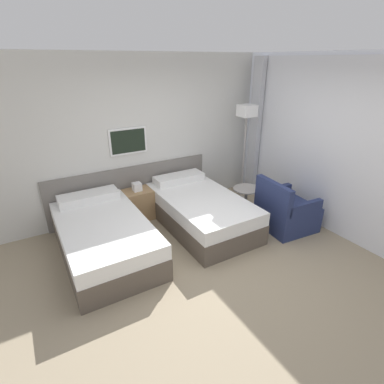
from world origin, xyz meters
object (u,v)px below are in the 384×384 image
(side_table, at_px, (246,197))
(nightstand, at_px, (138,204))
(bed_near_window, at_px, (200,210))
(bed_near_door, at_px, (104,237))
(armchair, at_px, (285,212))
(floor_lamp, at_px, (246,119))

(side_table, bearing_deg, nightstand, 152.11)
(bed_near_window, bearing_deg, side_table, -8.49)
(bed_near_door, distance_m, armchair, 2.88)
(bed_near_window, distance_m, floor_lamp, 1.87)
(bed_near_door, height_order, floor_lamp, floor_lamp)
(side_table, bearing_deg, armchair, -64.89)
(floor_lamp, xyz_separation_m, side_table, (-0.39, -0.59, -1.22))
(bed_near_door, xyz_separation_m, armchair, (2.78, -0.78, 0.00))
(floor_lamp, height_order, armchair, floor_lamp)
(bed_near_door, height_order, side_table, bed_near_door)
(bed_near_window, bearing_deg, armchair, -33.67)
(nightstand, xyz_separation_m, armchair, (1.97, -1.53, 0.00))
(nightstand, distance_m, side_table, 1.89)
(bed_near_window, xyz_separation_m, nightstand, (-0.81, 0.75, -0.00))
(bed_near_door, distance_m, bed_near_window, 1.61)
(nightstand, relative_size, floor_lamp, 0.36)
(bed_near_window, bearing_deg, nightstand, 136.90)
(bed_near_door, bearing_deg, nightstand, 43.10)
(bed_near_window, height_order, armchair, armchair)
(nightstand, distance_m, floor_lamp, 2.46)
(bed_near_window, relative_size, floor_lamp, 1.08)
(nightstand, bearing_deg, bed_near_window, -43.10)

